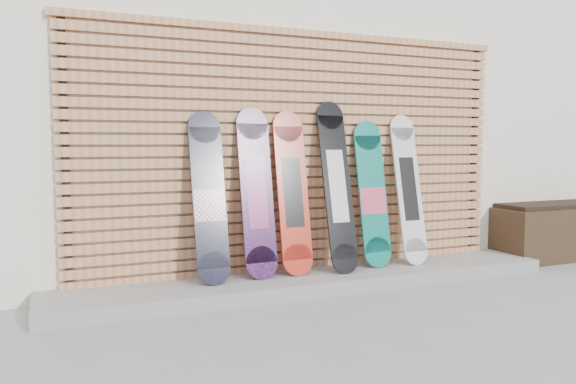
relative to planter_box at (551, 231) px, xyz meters
name	(u,v)px	position (x,y,z in m)	size (l,w,h in m)	color
ground	(370,305)	(-2.80, -0.78, -0.30)	(80.00, 80.00, 0.00)	gray
building	(268,105)	(-2.30, 2.72, 1.50)	(12.00, 5.00, 3.60)	white
concrete_step	(315,280)	(-2.95, -0.10, -0.24)	(4.60, 0.70, 0.12)	gray
slat_wall	(302,150)	(-2.95, 0.20, 0.90)	(4.26, 0.08, 2.29)	#BE7B4F
planter_box	(551,231)	(0.00, 0.00, 0.00)	(1.38, 0.57, 0.62)	#2E2014
snowboard_0	(209,198)	(-3.88, 0.00, 0.52)	(0.28, 0.34, 1.43)	black
snowboard_1	(257,192)	(-3.45, 0.02, 0.55)	(0.29, 0.30, 1.47)	black
snowboard_2	(293,192)	(-3.12, 0.02, 0.54)	(0.28, 0.30, 1.44)	red
snowboard_3	(337,186)	(-2.70, -0.03, 0.58)	(0.27, 0.40, 1.54)	black
snowboard_4	(372,194)	(-2.30, 0.02, 0.49)	(0.29, 0.29, 1.37)	#0C7366
snowboard_5	(409,189)	(-1.90, 0.00, 0.53)	(0.26, 0.34, 1.44)	silver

